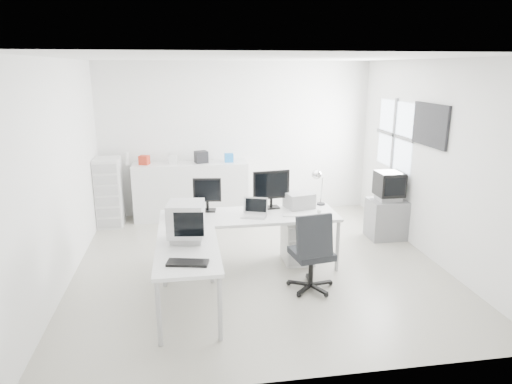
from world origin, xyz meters
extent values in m
cube|color=beige|center=(0.00, 0.00, 0.00)|extent=(5.00, 5.00, 0.01)
cube|color=white|center=(0.00, 0.00, 2.80)|extent=(5.00, 5.00, 0.01)
cube|color=white|center=(0.00, 2.50, 1.40)|extent=(5.00, 0.02, 2.80)
cube|color=white|center=(-2.50, 0.00, 1.40)|extent=(0.02, 5.00, 2.80)
cube|color=white|center=(2.50, 0.00, 1.40)|extent=(0.02, 5.00, 2.80)
cube|color=silver|center=(0.57, 0.02, 0.30)|extent=(0.40, 0.50, 0.60)
cube|color=black|center=(-0.98, 0.07, 0.83)|extent=(0.45, 0.35, 0.16)
cube|color=silver|center=(0.52, -0.18, 0.76)|extent=(0.44, 0.21, 0.02)
sphere|color=silver|center=(0.82, -0.13, 0.78)|extent=(0.06, 0.06, 0.06)
cube|color=#9D9D9D|center=(0.62, 0.19, 0.86)|extent=(0.44, 0.40, 0.21)
cube|color=black|center=(-0.98, -1.53, 0.76)|extent=(0.45, 0.25, 0.03)
cube|color=slate|center=(2.22, 0.71, 0.32)|extent=(0.58, 0.48, 0.63)
cube|color=silver|center=(-0.87, 2.24, 0.51)|extent=(2.05, 0.51, 1.02)
cube|color=#A52917|center=(-1.67, 2.24, 1.10)|extent=(0.20, 0.19, 0.16)
cube|color=silver|center=(-1.17, 2.24, 1.09)|extent=(0.15, 0.14, 0.14)
cube|color=black|center=(-0.67, 2.24, 1.13)|extent=(0.26, 0.24, 0.21)
cube|color=blue|center=(-0.17, 2.24, 1.10)|extent=(0.16, 0.14, 0.16)
cylinder|color=silver|center=(-1.97, 2.28, 1.13)|extent=(0.07, 0.07, 0.22)
cube|color=silver|center=(-2.28, 2.02, 0.60)|extent=(0.42, 0.50, 1.20)
camera|label=1|loc=(-0.96, -5.87, 2.69)|focal=32.00mm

